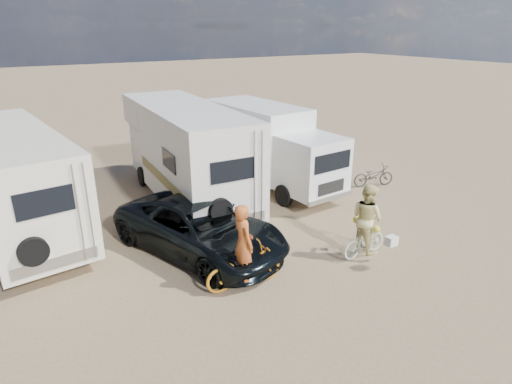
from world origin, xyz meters
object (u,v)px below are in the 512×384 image
bike_parked (373,176)px  box_truck (271,148)px  rider_man (244,250)px  rider_woman (366,224)px  rv_main (186,155)px  crate (257,260)px  bike_man (244,267)px  bike_woman (365,241)px  cooler (256,225)px  dark_suv (200,228)px  rv_left (17,184)px

bike_parked → box_truck: bearing=75.5°
rider_man → rider_woman: rider_man is taller
rv_main → crate: 5.41m
bike_man → rider_woman: (3.49, -0.41, 0.43)m
bike_woman → rider_man: (-3.49, 0.41, 0.52)m
bike_woman → cooler: size_ratio=2.73×
rv_main → cooler: size_ratio=13.85×
rv_main → cooler: 3.84m
dark_suv → crate: dark_suv is taller
bike_parked → cooler: 6.04m
bike_man → rider_woman: bearing=-92.4°
rider_man → crate: rider_man is taller
bike_man → bike_parked: 8.43m
bike_man → rv_left: bearing=39.4°
bike_man → bike_woman: bike_man is taller
rv_left → bike_woman: 9.96m
dark_suv → crate: 1.81m
bike_woman → rider_woman: 0.49m
rv_main → bike_man: size_ratio=3.89×
rider_woman → cooler: 3.31m
cooler → crate: size_ratio=1.30×
dark_suv → bike_man: (0.15, -2.09, -0.21)m
crate → bike_man: bearing=-140.6°
rv_left → bike_woman: rv_left is taller
dark_suv → rider_man: (0.15, -2.09, 0.24)m
crate → rider_man: bearing=-140.6°
bike_parked → rv_left: bearing=96.9°
bike_woman → crate: size_ratio=3.56×
rider_man → rv_left: bearing=39.4°
bike_man → rider_man: rider_man is taller
box_truck → crate: 6.28m
dark_suv → bike_woman: dark_suv is taller
rider_woman → crate: 3.02m
rv_left → box_truck: size_ratio=1.14×
dark_suv → bike_man: 2.11m
dark_suv → rider_woman: (3.65, -2.51, 0.22)m
bike_man → bike_parked: bearing=-62.0°
rider_man → bike_parked: size_ratio=1.19×
bike_man → cooler: (1.77, 2.32, -0.29)m
bike_woman → bike_parked: size_ratio=0.91×
rv_main → rider_man: (-1.10, -5.82, -0.70)m
dark_suv → bike_parked: dark_suv is taller
rv_left → box_truck: rv_left is taller
rider_man → cooler: 3.02m
box_truck → crate: (-3.66, -4.92, -1.34)m
rv_left → bike_man: bearing=-60.9°
dark_suv → crate: bearing=-76.3°
dark_suv → rider_man: bearing=-104.5°
rider_man → cooler: rider_man is taller
cooler → rv_main: bearing=124.7°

